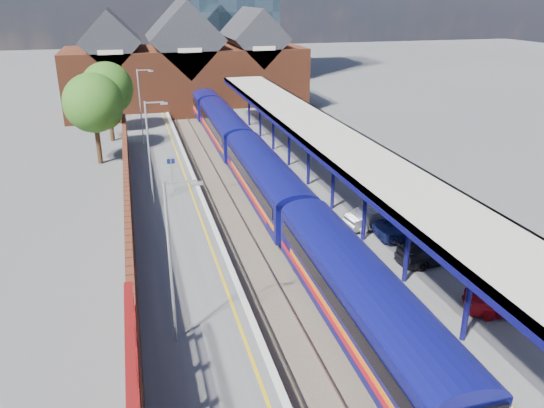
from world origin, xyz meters
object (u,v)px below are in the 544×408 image
Objects in this scene: train at (242,148)px; parked_car_blue at (411,228)px; lamp_post_d at (141,102)px; parked_car_red at (510,301)px; lamp_post_b at (173,254)px; parked_car_dark at (435,251)px; lamp_post_c at (151,147)px; platform_sign at (171,169)px; parked_car_silver at (376,217)px.

parked_car_blue is (6.30, -17.84, -0.52)m from train.
train is 11.33m from lamp_post_d.
lamp_post_b is at bearing 102.33° from parked_car_red.
lamp_post_b is 32.00m from lamp_post_d.
parked_car_dark is 0.98× the size of parked_car_blue.
platform_sign is at bearing 55.74° from lamp_post_c.
lamp_post_c is 1.80× the size of parked_car_red.
lamp_post_c is 1.00× the size of lamp_post_d.
parked_car_blue is (14.16, 6.51, -3.39)m from lamp_post_b.
lamp_post_c is 3.34m from platform_sign.
lamp_post_d reaches higher than parked_car_blue.
platform_sign is (1.36, -14.00, -2.30)m from lamp_post_d.
parked_car_silver is (-1.66, 10.26, -0.03)m from parked_car_red.
lamp_post_b reaches higher than parked_car_red.
lamp_post_b reaches higher than platform_sign.
parked_car_silver is 0.90× the size of parked_car_dark.
train reaches higher than parked_car_dark.
lamp_post_c is at bearing -124.26° from platform_sign.
parked_car_red is (14.46, -33.84, -3.33)m from lamp_post_d.
lamp_post_d is at bearing 95.56° from platform_sign.
parked_car_dark is at bearing 178.57° from parked_car_blue.
lamp_post_d is at bearing 135.77° from train.
parked_car_red is at bearing -66.86° from lamp_post_d.
lamp_post_b is at bearing -107.88° from train.
lamp_post_b is at bearing -90.00° from lamp_post_d.
lamp_post_c reaches higher than parked_car_red.
lamp_post_d reaches higher than train.
train reaches higher than parked_car_blue.
train is at bearing 33.75° from parked_car_red.
lamp_post_c is at bearing 60.10° from parked_car_blue.
lamp_post_d reaches higher than platform_sign.
parked_car_silver is at bearing -61.50° from lamp_post_d.
train is 15.12× the size of parked_car_blue.
lamp_post_b is 1.63× the size of parked_car_dark.
parked_car_silver reaches higher than parked_car_dark.
lamp_post_b is at bearing -90.00° from lamp_post_c.
parked_car_dark is (6.02, -20.91, -0.50)m from train.
lamp_post_b reaches higher than parked_car_dark.
lamp_post_d reaches higher than parked_car_red.
parked_car_silver is at bearing -39.94° from platform_sign.
train is 25.75m from lamp_post_b.
lamp_post_b is 1.82× the size of parked_car_silver.
lamp_post_d is at bearing 42.74° from parked_car_red.
platform_sign is 23.80m from parked_car_red.
train is 16.69m from parked_car_silver.
parked_car_red is at bearing -177.98° from parked_car_silver.
lamp_post_c is 1.61× the size of parked_car_blue.
lamp_post_c is at bearing 52.21° from parked_car_silver.
train is 17.11× the size of parked_car_silver.
parked_car_silver is at bearing -72.75° from train.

